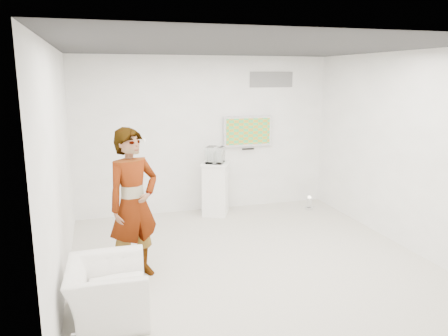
% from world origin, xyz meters
% --- Properties ---
extents(room, '(5.01, 5.01, 3.00)m').
position_xyz_m(room, '(0.00, 0.00, 1.50)').
color(room, beige).
rests_on(room, ground).
extents(tv, '(1.00, 0.08, 0.60)m').
position_xyz_m(tv, '(0.85, 2.45, 1.55)').
color(tv, silver).
rests_on(tv, room).
extents(logo_decal, '(0.90, 0.02, 0.30)m').
position_xyz_m(logo_decal, '(1.35, 2.49, 2.55)').
color(logo_decal, slate).
rests_on(logo_decal, room).
extents(person, '(0.87, 0.77, 2.00)m').
position_xyz_m(person, '(-1.62, -0.13, 1.00)').
color(person, white).
rests_on(person, room).
extents(armchair, '(0.88, 1.00, 0.63)m').
position_xyz_m(armchair, '(-2.01, -1.07, 0.32)').
color(armchair, white).
rests_on(armchair, room).
extents(pedestal, '(0.65, 0.65, 1.01)m').
position_xyz_m(pedestal, '(0.09, 2.12, 0.51)').
color(pedestal, white).
rests_on(pedestal, room).
extents(floor_uplight, '(0.18, 0.18, 0.27)m').
position_xyz_m(floor_uplight, '(1.98, 1.89, 0.13)').
color(floor_uplight, silver).
rests_on(floor_uplight, room).
extents(vitrine, '(0.42, 0.42, 0.31)m').
position_xyz_m(vitrine, '(0.09, 2.12, 1.17)').
color(vitrine, white).
rests_on(vitrine, pedestal).
extents(console, '(0.12, 0.17, 0.22)m').
position_xyz_m(console, '(0.09, 2.12, 1.12)').
color(console, white).
rests_on(console, pedestal).
extents(wii_remote, '(0.12, 0.11, 0.03)m').
position_xyz_m(wii_remote, '(-1.47, 0.12, 1.80)').
color(wii_remote, white).
rests_on(wii_remote, person).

